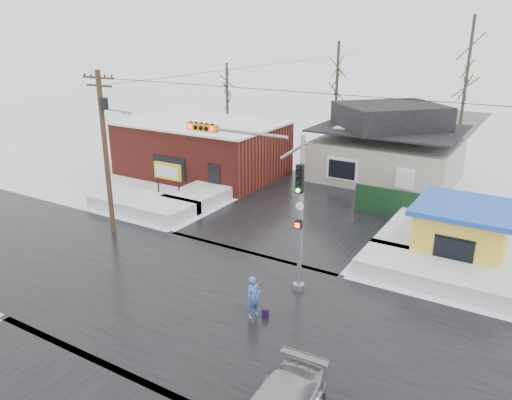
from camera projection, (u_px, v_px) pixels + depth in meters
The scene contains 19 objects.
ground at pixel (185, 295), 21.71m from camera, with size 120.00×120.00×0.00m, color white.
road_ns at pixel (185, 295), 21.71m from camera, with size 10.00×120.00×0.02m, color black.
road_ew at pixel (185, 295), 21.71m from camera, with size 120.00×10.00×0.02m, color black.
snowbank_nw at pixel (143, 205), 31.63m from camera, with size 7.00×3.00×0.80m, color white.
snowbank_ne at pixel (435, 273), 22.85m from camera, with size 7.00×3.00×0.80m, color white.
snowbank_nside_w at pixel (215, 189), 34.70m from camera, with size 3.00×8.00×0.80m, color white.
snowbank_nside_e at pixel (419, 229), 27.87m from camera, with size 3.00×8.00×0.80m, color white.
traffic_signal at pixel (268, 187), 21.44m from camera, with size 6.05×0.68×7.00m.
utility_pole at pixel (106, 144), 26.73m from camera, with size 3.15×0.44×9.00m.
brick_building at pixel (202, 148), 39.34m from camera, with size 12.20×8.20×4.12m.
marquee_sign at pixel (168, 172), 33.15m from camera, with size 2.20×0.21×2.55m.
house at pixel (388, 145), 37.67m from camera, with size 10.40×8.40×5.76m.
kiosk at pixel (462, 232), 24.68m from camera, with size 4.60×4.60×2.88m.
fence at pixel (419, 208), 29.57m from camera, with size 8.00×0.12×1.80m, color black.
tree_far_left at pixel (338, 66), 42.09m from camera, with size 3.00×3.00×10.00m.
tree_far_mid at pixel (471, 48), 38.31m from camera, with size 3.00×3.00×12.00m.
tree_far_west at pixel (227, 81), 45.87m from camera, with size 3.00×3.00×8.00m.
pedestrian at pixel (254, 298), 19.82m from camera, with size 0.64×0.42×1.77m, color #3F65B0.
shopping_bag at pixel (265, 314), 19.97m from camera, with size 0.28×0.12×0.35m, color black.
Camera 1 is at (12.53, -14.80, 11.05)m, focal length 35.00 mm.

